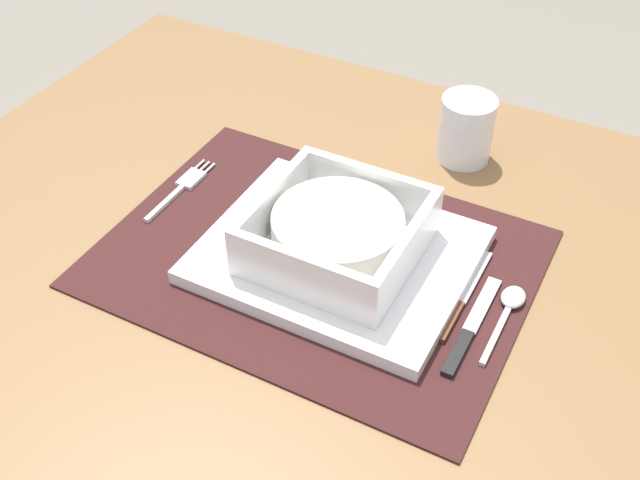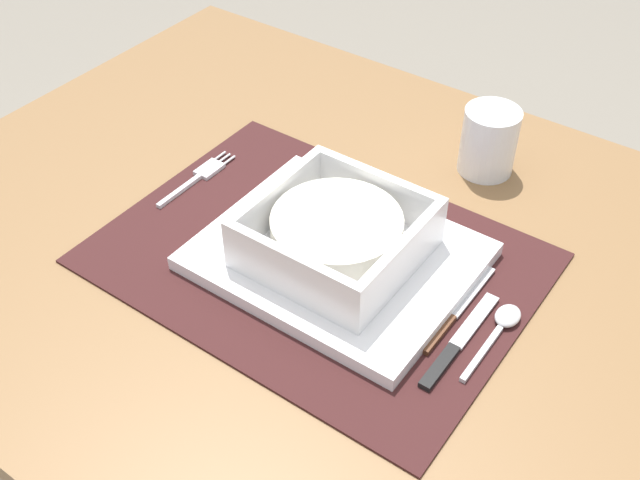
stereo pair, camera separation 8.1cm
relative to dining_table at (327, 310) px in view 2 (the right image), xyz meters
The scene contains 9 objects.
dining_table is the anchor object (origin of this frame).
placemat 0.10m from the dining_table, 76.88° to the right, with size 0.45×0.33×0.00m, color #381919.
serving_plate 0.11m from the dining_table, 31.55° to the right, with size 0.28×0.22×0.02m, color white.
porridge_bowl 0.14m from the dining_table, 36.94° to the right, with size 0.16×0.16×0.06m.
fork 0.22m from the dining_table, behind, with size 0.02×0.13×0.00m.
spoon 0.23m from the dining_table, ahead, with size 0.02×0.11×0.01m.
butter_knife 0.21m from the dining_table, 14.33° to the right, with size 0.01×0.14×0.01m.
bread_knife 0.19m from the dining_table, ahead, with size 0.01×0.14×0.01m.
drinking_glass 0.28m from the dining_table, 72.42° to the left, with size 0.07×0.07×0.08m.
Camera 2 is at (0.36, -0.52, 1.29)m, focal length 43.70 mm.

